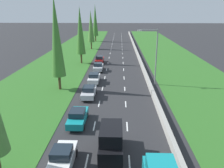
# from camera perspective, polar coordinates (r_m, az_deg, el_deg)

# --- Properties ---
(ground_plane) EXTENTS (300.00, 300.00, 0.00)m
(ground_plane) POSITION_cam_1_polar(r_m,az_deg,el_deg) (61.80, 1.04, 7.14)
(ground_plane) COLOR #28282B
(ground_plane) RESTS_ON ground
(grass_verge_left) EXTENTS (14.00, 140.00, 0.04)m
(grass_verge_left) POSITION_cam_1_polar(r_m,az_deg,el_deg) (63.24, -10.58, 7.11)
(grass_verge_left) COLOR #2D6623
(grass_verge_left) RESTS_ON ground
(grass_verge_right) EXTENTS (14.00, 140.00, 0.04)m
(grass_verge_right) POSITION_cam_1_polar(r_m,az_deg,el_deg) (63.25, 14.25, 6.86)
(grass_verge_right) COLOR #2D6623
(grass_verge_right) RESTS_ON ground
(median_barrier) EXTENTS (0.44, 120.00, 0.85)m
(median_barrier) POSITION_cam_1_polar(r_m,az_deg,el_deg) (61.90, 6.37, 7.45)
(median_barrier) COLOR #9E9B93
(median_barrier) RESTS_ON ground
(lane_markings) EXTENTS (3.64, 116.00, 0.01)m
(lane_markings) POSITION_cam_1_polar(r_m,az_deg,el_deg) (61.79, 1.04, 7.15)
(lane_markings) COLOR white
(lane_markings) RESTS_ON ground
(white_hatchback_left_lane) EXTENTS (1.74, 3.90, 1.72)m
(white_hatchback_left_lane) POSITION_cam_1_polar(r_m,az_deg,el_deg) (19.18, -12.18, -17.38)
(white_hatchback_left_lane) COLOR white
(white_hatchback_left_lane) RESTS_ON ground
(teal_sedan_left_lane) EXTENTS (1.82, 4.50, 1.64)m
(teal_sedan_left_lane) POSITION_cam_1_polar(r_m,az_deg,el_deg) (25.15, -8.55, -8.09)
(teal_sedan_left_lane) COLOR teal
(teal_sedan_left_lane) RESTS_ON ground
(silver_sedan_left_lane) EXTENTS (1.82, 4.50, 1.64)m
(silver_sedan_left_lane) POSITION_cam_1_polar(r_m,az_deg,el_deg) (32.28, -5.79, -1.91)
(silver_sedan_left_lane) COLOR silver
(silver_sedan_left_lane) RESTS_ON ground
(white_sedan_left_lane) EXTENTS (1.82, 4.50, 1.64)m
(white_sedan_left_lane) POSITION_cam_1_polar(r_m,az_deg,el_deg) (38.68, -4.51, 1.55)
(white_sedan_left_lane) COLOR white
(white_sedan_left_lane) RESTS_ON ground
(silver_sedan_left_lane_sixth) EXTENTS (1.82, 4.50, 1.64)m
(silver_sedan_left_lane_sixth) POSITION_cam_1_polar(r_m,az_deg,el_deg) (46.12, -3.45, 4.31)
(silver_sedan_left_lane_sixth) COLOR silver
(silver_sedan_left_lane_sixth) RESTS_ON ground
(red_sedan_left_lane) EXTENTS (1.82, 4.50, 1.64)m
(red_sedan_left_lane) POSITION_cam_1_polar(r_m,az_deg,el_deg) (52.85, -3.13, 6.12)
(red_sedan_left_lane) COLOR red
(red_sedan_left_lane) RESTS_ON ground
(black_van_centre_lane_second) EXTENTS (1.96, 4.90, 2.82)m
(black_van_centre_lane_second) POSITION_cam_1_polar(r_m,az_deg,el_deg) (19.64, -0.20, -14.02)
(black_van_centre_lane_second) COLOR black
(black_van_centre_lane_second) RESTS_ON ground
(poplar_tree_second) EXTENTS (2.15, 2.15, 13.86)m
(poplar_tree_second) POSITION_cam_1_polar(r_m,az_deg,el_deg) (34.68, -13.76, 11.28)
(poplar_tree_second) COLOR #4C3823
(poplar_tree_second) RESTS_ON ground
(poplar_tree_third) EXTENTS (2.11, 2.11, 12.55)m
(poplar_tree_third) POSITION_cam_1_polar(r_m,az_deg,el_deg) (52.14, -7.95, 13.05)
(poplar_tree_third) COLOR #4C3823
(poplar_tree_third) RESTS_ON ground
(poplar_tree_fourth) EXTENTS (2.09, 2.09, 11.60)m
(poplar_tree_fourth) POSITION_cam_1_polar(r_m,az_deg,el_deg) (71.40, -5.31, 14.12)
(poplar_tree_fourth) COLOR #4C3823
(poplar_tree_fourth) RESTS_ON ground
(poplar_tree_fifth) EXTENTS (2.14, 2.14, 13.59)m
(poplar_tree_fifth) POSITION_cam_1_polar(r_m,az_deg,el_deg) (88.75, -4.22, 15.58)
(poplar_tree_fifth) COLOR #4C3823
(poplar_tree_fifth) RESTS_ON ground
(street_light_mast) EXTENTS (3.20, 0.28, 9.00)m
(street_light_mast) POSITION_cam_1_polar(r_m,az_deg,el_deg) (36.99, 10.52, 7.58)
(street_light_mast) COLOR gray
(street_light_mast) RESTS_ON ground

